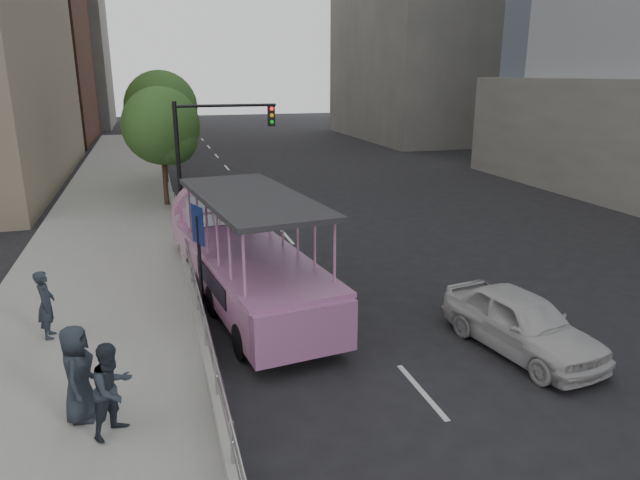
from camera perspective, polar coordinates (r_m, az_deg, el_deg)
The scene contains 14 objects.
ground at distance 13.52m, azimuth 2.41°, elevation -11.28°, with size 160.00×160.00×0.00m, color black.
sidewalk at distance 22.25m, azimuth -20.51°, elevation -0.67°, with size 5.50×80.00×0.30m, color gray.
kerb_wall at distance 14.54m, azimuth -12.02°, elevation -7.48°, with size 0.24×30.00×0.36m, color gray.
guardrail at distance 14.29m, azimuth -12.18°, elevation -5.05°, with size 0.07×22.00×0.71m.
duck_boat at distance 16.56m, azimuth -8.03°, elevation -1.61°, with size 3.59×10.01×3.25m.
car at distance 14.15m, azimuth 19.50°, elevation -7.75°, with size 1.70×4.20×1.43m, color silver.
pedestrian_near at distance 14.73m, azimuth -25.72°, elevation -5.82°, with size 0.60×0.39×1.64m, color #20272F.
pedestrian_mid at distance 10.55m, azimuth -20.04°, elevation -13.83°, with size 0.82×0.64×1.68m, color #20272F.
pedestrian_far at distance 11.14m, azimuth -23.08°, elevation -12.16°, with size 0.88×0.57×1.79m, color #20272F.
parking_sign at distance 15.00m, azimuth -11.99°, elevation -0.97°, with size 0.24×0.66×3.06m.
traffic_signal at distance 24.08m, azimuth -11.24°, elevation 9.45°, with size 4.20×0.32×5.20m.
street_tree_near at distance 27.36m, azimuth -15.38°, elevation 10.65°, with size 3.52×3.52×5.72m.
street_tree_far at distance 33.31m, azimuth -15.41°, elevation 12.42°, with size 3.97×3.97×6.45m.
midrise_stone_b at distance 76.37m, azimuth -26.91°, elevation 17.50°, with size 16.00×14.00×20.00m, color gray.
Camera 1 is at (-3.93, -11.32, 6.27)m, focal length 32.00 mm.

